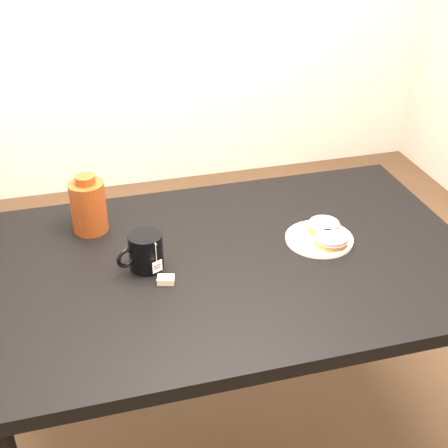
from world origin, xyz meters
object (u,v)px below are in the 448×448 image
Objects in this scene: plate at (319,238)px; bagel_package at (88,206)px; table at (231,282)px; teabag_pouch at (166,280)px; mug at (145,251)px; bagel_back at (324,226)px; bagel_front at (331,241)px.

plate is 1.09× the size of bagel_package.
plate is at bearing 4.52° from table.
mug is at bearing 114.92° from teabag_pouch.
teabag_pouch is at bearing -166.40° from bagel_back.
bagel_back is at bearing -16.89° from bagel_package.
bagel_front is 0.54m from mug.
plate is at bearing 10.28° from teabag_pouch.
table is 6.98× the size of plate.
table is at bearing -169.28° from bagel_back.
teabag_pouch is (0.04, -0.08, -0.04)m from mug.
bagel_front is at bearing -23.23° from bagel_package.
teabag_pouch reaches higher than plate.
table is 0.32m from bagel_front.
bagel_front is 0.50m from teabag_pouch.
bagel_back is (0.31, 0.06, 0.11)m from table.
teabag_pouch is at bearing -175.13° from bagel_front.
mug is at bearing -175.98° from bagel_back.
table is 0.23m from teabag_pouch.
bagel_back is 2.48× the size of teabag_pouch.
mug reaches higher than bagel_front.
bagel_front is (-0.01, -0.08, 0.00)m from bagel_back.
plate is at bearing 112.41° from bagel_front.
bagel_front reaches higher than plate.
bagel_package reaches higher than mug.
teabag_pouch is (-0.50, -0.04, -0.02)m from bagel_front.
bagel_front reaches higher than teabag_pouch.
table is 0.33m from bagel_back.
bagel_package reaches higher than table.
bagel_front is at bearing 4.87° from teabag_pouch.
table is 0.28m from mug.
plate is at bearing -20.44° from bagel_package.
bagel_back is at bearing 13.60° from teabag_pouch.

